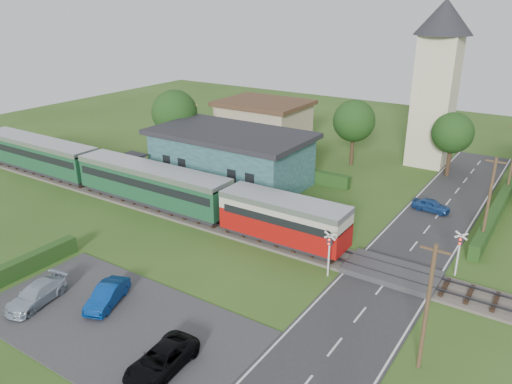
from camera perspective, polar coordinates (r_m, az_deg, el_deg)
The scene contains 28 objects.
ground at distance 37.66m, azimuth -0.39°, elevation -6.52°, with size 120.00×120.00×0.00m, color #2D4C19.
railway_track at distance 39.11m, azimuth 1.24°, elevation -5.23°, with size 76.00×3.20×0.49m.
road at distance 33.87m, azimuth 14.08°, elevation -10.63°, with size 6.00×70.00×0.05m, color #28282B.
car_park at distance 30.90m, azimuth -15.71°, elevation -14.20°, with size 17.00×9.00×0.08m, color #333335.
crossing_deck at distance 35.42m, azimuth 15.23°, elevation -8.86°, with size 6.20×3.40×0.45m, color #333335.
platform at distance 46.86m, azimuth -7.04°, elevation -0.60°, with size 30.00×3.00×0.45m, color gray.
equipment_hut at distance 51.64m, azimuth -13.94°, elevation 2.81°, with size 2.30×2.30×2.55m.
station_building at distance 50.31m, azimuth -2.92°, elevation 4.07°, with size 16.00×9.00×5.30m.
train at distance 47.56m, azimuth -14.53°, elevation 1.71°, with size 43.20×2.90×3.40m.
church_tower at distance 57.77m, azimuth 20.06°, elevation 12.75°, with size 6.00×6.00×17.60m.
house_west at distance 64.17m, azimuth 0.88°, elevation 7.98°, with size 10.80×8.80×5.50m.
hedge_carpark at distance 37.50m, azimuth -25.59°, elevation -7.90°, with size 0.80×9.00×1.20m, color #193814.
hedge_roadside at distance 47.06m, azimuth 25.72°, elevation -2.07°, with size 0.80×18.00×1.20m, color #193814.
hedge_station at distance 54.45m, azimuth -0.08°, elevation 3.19°, with size 22.00×0.80×1.30m, color #193814.
tree_a at distance 58.06m, azimuth -9.28°, elevation 8.90°, with size 5.20×5.20×8.00m.
tree_b at distance 56.10m, azimuth 11.14°, elevation 7.97°, with size 4.60×4.60×7.34m.
tree_c at distance 55.25m, azimuth 21.56°, elevation 6.28°, with size 4.20×4.20×6.78m.
utility_pole_b at distance 26.14m, azimuth 18.97°, elevation -12.27°, with size 1.40×0.22×7.00m.
utility_pole_c at distance 40.41m, azimuth 25.05°, elevation -0.99°, with size 1.40×0.22×7.00m.
crossing_signal_near at distance 33.60m, azimuth 8.38°, elevation -6.29°, with size 0.84×0.28×3.28m.
crossing_signal_far at distance 35.93m, azimuth 22.22°, elevation -5.85°, with size 0.84×0.28×3.28m.
streetlamp_west at distance 64.25m, azimuth -6.88°, elevation 8.08°, with size 0.30×0.30×5.15m.
car_on_road at distance 46.36m, azimuth 19.38°, elevation -1.45°, with size 1.30×3.24×1.10m, color navy.
car_park_blue at distance 32.29m, azimuth -16.65°, elevation -11.22°, with size 1.31×3.75×1.24m, color navy.
car_park_silver at distance 33.86m, azimuth -23.82°, elevation -10.65°, with size 1.70×4.19×1.22m, color #A3B3C3.
car_park_dark at distance 26.73m, azimuth -10.76°, elevation -18.35°, with size 2.00×4.35×1.21m, color black.
pedestrian_near at distance 42.20m, azimuth -0.10°, elevation -1.24°, with size 0.69×0.45×1.90m, color gray.
pedestrian_far at distance 50.05m, azimuth -12.89°, elevation 1.75°, with size 0.81×0.63×1.67m, color gray.
Camera 1 is at (18.54, -27.67, 17.58)m, focal length 35.00 mm.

